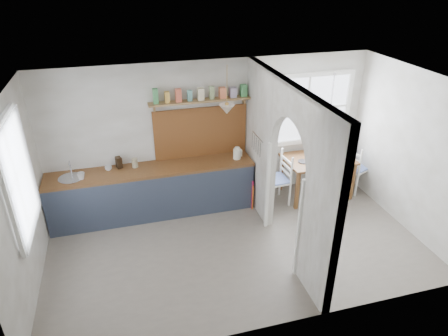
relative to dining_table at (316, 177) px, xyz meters
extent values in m
cube|color=#6B6156|center=(-1.91, -1.13, -0.39)|extent=(5.80, 3.20, 0.01)
cube|color=silver|center=(-1.91, -1.13, 2.21)|extent=(5.80, 3.20, 0.01)
cube|color=silver|center=(-1.91, 0.47, 0.91)|extent=(5.80, 0.01, 2.60)
cube|color=silver|center=(-1.91, -2.73, 0.91)|extent=(5.80, 0.01, 2.60)
cube|color=silver|center=(-4.81, -1.13, 0.91)|extent=(0.01, 3.20, 2.60)
cube|color=silver|center=(0.99, -1.13, 0.91)|extent=(0.01, 3.20, 2.60)
cube|color=silver|center=(-1.21, -2.33, 0.91)|extent=(0.12, 0.80, 2.60)
cube|color=silver|center=(-1.21, -0.13, 0.91)|extent=(0.12, 1.20, 2.60)
cube|color=silver|center=(-1.21, -1.33, 1.69)|extent=(0.12, 1.20, 1.05)
cube|color=brown|center=(-3.04, 0.17, 0.49)|extent=(3.50, 0.60, 0.05)
cube|color=#3D4458|center=(-3.04, -0.12, 0.04)|extent=(3.50, 0.03, 0.85)
cube|color=black|center=(-3.04, 0.22, 0.04)|extent=(3.46, 0.45, 0.85)
cylinder|color=#B2B5BD|center=(-4.34, 0.17, 0.50)|extent=(0.40, 0.40, 0.02)
cube|color=brown|center=(-2.11, 0.44, 0.96)|extent=(1.65, 0.03, 0.90)
cube|color=#A67E49|center=(-2.11, 0.36, 1.56)|extent=(1.75, 0.20, 0.03)
cube|color=#2C7439|center=(-2.86, 0.36, 1.67)|extent=(0.09, 0.09, 0.18)
cube|color=#B88729|center=(-2.67, 0.36, 1.67)|extent=(0.09, 0.09, 0.18)
cube|color=#B7462C|center=(-2.49, 0.36, 1.67)|extent=(0.09, 0.09, 0.18)
cube|color=#437E76|center=(-2.30, 0.36, 1.67)|extent=(0.09, 0.09, 0.18)
cube|color=#C7BC91|center=(-2.11, 0.36, 1.67)|extent=(0.09, 0.09, 0.18)
cube|color=#738653|center=(-1.93, 0.36, 1.67)|extent=(0.09, 0.09, 0.18)
cube|color=#CB633A|center=(-1.74, 0.36, 1.67)|extent=(0.09, 0.09, 0.18)
cube|color=gray|center=(-1.56, 0.36, 1.67)|extent=(0.09, 0.09, 0.18)
cube|color=#2C7439|center=(-1.37, 0.36, 1.67)|extent=(0.09, 0.09, 0.18)
cone|color=white|center=(-1.76, 0.02, 1.49)|extent=(0.26, 0.26, 0.16)
cylinder|color=#B2B5BD|center=(-1.30, -0.23, 1.06)|extent=(0.02, 0.50, 0.02)
imported|color=silver|center=(-4.17, 0.08, 0.57)|extent=(0.13, 0.13, 0.11)
imported|color=silver|center=(-3.74, 0.29, 0.56)|extent=(0.13, 0.13, 0.09)
cube|color=black|center=(-3.56, 0.34, 0.61)|extent=(0.12, 0.14, 0.19)
cylinder|color=gray|center=(-3.30, 0.28, 0.59)|extent=(0.13, 0.13, 0.16)
cube|color=#D02253|center=(-1.33, -0.16, -0.11)|extent=(0.02, 0.03, 0.59)
cube|color=orange|center=(-1.33, -0.19, -0.14)|extent=(0.02, 0.03, 0.49)
imported|color=white|center=(0.32, -0.07, 0.43)|extent=(0.36, 0.36, 0.07)
imported|color=#497450|center=(-0.10, -0.18, 0.43)|extent=(0.11, 0.11, 0.09)
cylinder|color=black|center=(-0.34, -0.07, 0.40)|extent=(0.24, 0.24, 0.02)
imported|color=#613B7F|center=(0.05, 0.25, 0.48)|extent=(0.19, 0.19, 0.17)
camera|label=1|loc=(-3.44, -5.94, 3.63)|focal=32.00mm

